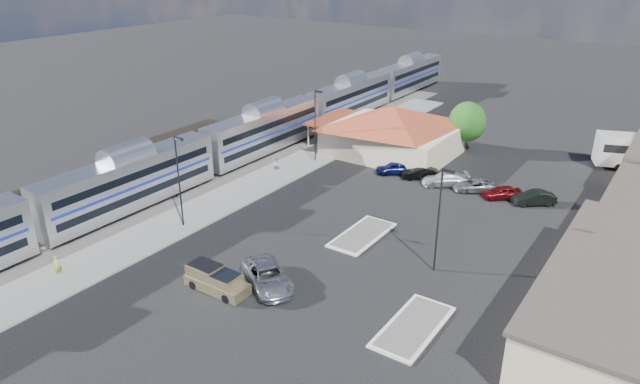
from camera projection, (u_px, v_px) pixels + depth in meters
The scene contains 22 objects.
ground at pixel (314, 233), 53.15m from camera, with size 280.00×280.00×0.00m, color black.
railbed at pixel (212, 164), 70.09m from camera, with size 16.00×100.00×0.12m, color #4C4944.
platform at pixel (257, 184), 63.90m from camera, with size 5.50×92.00×0.18m, color gray.
passenger_train at pixel (265, 132), 72.62m from camera, with size 3.00×104.00×5.55m.
freight_cars at pixel (177, 150), 68.99m from camera, with size 2.80×46.00×4.00m.
station_depot at pixel (392, 130), 72.52m from camera, with size 18.35×12.24×6.20m.
traffic_island_south at pixel (362, 235), 52.56m from camera, with size 3.30×7.50×0.21m.
traffic_island_north at pixel (413, 326), 39.77m from camera, with size 3.30×7.50×0.21m.
lamp_plat_s at pixel (179, 175), 52.15m from camera, with size 1.08×0.25×9.00m.
lamp_plat_n at pixel (316, 120), 68.86m from camera, with size 1.08×0.25×9.00m.
lamp_lot at pixel (440, 212), 44.78m from camera, with size 1.08×0.25×9.00m.
tree_depot at pixel (467, 122), 72.80m from camera, with size 4.71×4.71×6.63m.
pickup_truck at pixel (217, 281), 43.83m from camera, with size 5.36×2.04×1.85m.
suv at pixel (267, 276), 44.40m from camera, with size 2.86×6.20×1.72m, color #A6A9AE.
person_a at pixel (57, 266), 45.63m from camera, with size 0.61×0.40×1.67m, color #C4DC44.
person_b at pixel (276, 163), 67.45m from camera, with size 0.78×0.61×1.60m, color silver.
parked_car_a at pixel (394, 168), 66.79m from camera, with size 1.71×4.25×1.45m, color #0D1242.
parked_car_b at pixel (420, 173), 65.37m from camera, with size 1.48×4.25×1.40m, color black.
parked_car_c at pixel (445, 179), 63.46m from camera, with size 2.11×5.18×1.50m, color silver.
parked_car_d at pixel (474, 185), 62.07m from camera, with size 2.14×4.63×1.29m, color gray.
parked_car_e at pixel (502, 192), 60.17m from camera, with size 1.64×4.08×1.39m, color maroon.
parked_car_f at pixel (534, 198), 58.72m from camera, with size 1.55×4.44×1.46m, color black.
Camera 1 is at (27.17, -38.84, 24.36)m, focal length 32.00 mm.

